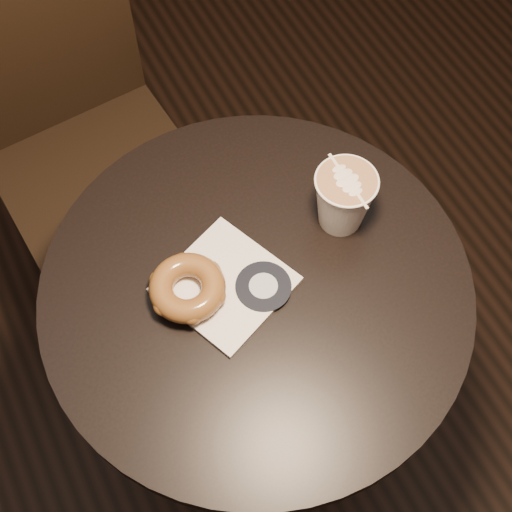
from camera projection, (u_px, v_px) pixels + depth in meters
name	position (u px, v px, depth m)	size (l,w,h in m)	color
cafe_table	(256.00, 333.00, 1.32)	(0.70, 0.70, 0.75)	black
chair	(69.00, 114.00, 1.53)	(0.45, 0.45, 1.05)	black
pastry_bag	(225.00, 284.00, 1.14)	(0.18, 0.18, 0.01)	white
doughnut	(187.00, 288.00, 1.11)	(0.12, 0.12, 0.04)	brown
latte_cup	(343.00, 200.00, 1.15)	(0.10, 0.10, 0.11)	white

